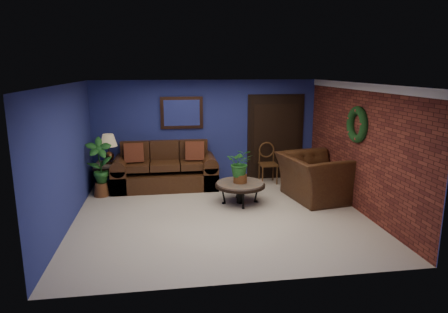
{
  "coord_description": "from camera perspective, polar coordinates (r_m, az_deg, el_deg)",
  "views": [
    {
      "loc": [
        -1.02,
        -7.18,
        2.78
      ],
      "look_at": [
        0.14,
        0.55,
        1.04
      ],
      "focal_mm": 32.0,
      "sensor_mm": 36.0,
      "label": 1
    }
  ],
  "objects": [
    {
      "name": "closet_door",
      "position": [
        10.19,
        7.36,
        2.69
      ],
      "size": [
        1.44,
        0.06,
        2.18
      ],
      "primitive_type": "cube",
      "color": "black",
      "rests_on": "wall_back"
    },
    {
      "name": "wall_left",
      "position": [
        7.55,
        -21.6,
        -0.04
      ],
      "size": [
        0.04,
        5.0,
        2.5
      ],
      "primitive_type": "cube",
      "color": "navy",
      "rests_on": "ground"
    },
    {
      "name": "side_chair",
      "position": [
        9.89,
        6.24,
        -0.5
      ],
      "size": [
        0.42,
        0.42,
        0.99
      ],
      "rotation": [
        0.0,
        0.0,
        0.0
      ],
      "color": "#512C17",
      "rests_on": "ground"
    },
    {
      "name": "tall_plant",
      "position": [
        9.13,
        -17.32,
        -1.22
      ],
      "size": [
        0.62,
        0.48,
        1.31
      ],
      "color": "brown",
      "rests_on": "ground"
    },
    {
      "name": "wall_mirror",
      "position": [
        9.71,
        -6.05,
        6.23
      ],
      "size": [
        1.02,
        0.06,
        0.77
      ],
      "primitive_type": "cube",
      "color": "#422617",
      "rests_on": "wall_back"
    },
    {
      "name": "wreath",
      "position": [
        8.2,
        18.49,
        4.35
      ],
      "size": [
        0.16,
        0.72,
        0.72
      ],
      "primitive_type": "torus",
      "rotation": [
        0.0,
        1.57,
        0.0
      ],
      "color": "black",
      "rests_on": "wall_right_brick"
    },
    {
      "name": "end_table",
      "position": [
        9.6,
        -15.96,
        -1.78
      ],
      "size": [
        0.69,
        0.69,
        0.63
      ],
      "color": "#4E4944",
      "rests_on": "ground"
    },
    {
      "name": "sofa",
      "position": [
        9.59,
        -8.38,
        -2.22
      ],
      "size": [
        2.42,
        1.04,
        1.09
      ],
      "color": "#402712",
      "rests_on": "ground"
    },
    {
      "name": "wall_right_brick",
      "position": [
        8.26,
        18.8,
        1.21
      ],
      "size": [
        0.04,
        5.0,
        2.5
      ],
      "primitive_type": "cube",
      "color": "maroon",
      "rests_on": "ground"
    },
    {
      "name": "armchair",
      "position": [
        8.81,
        12.9,
        -2.9
      ],
      "size": [
        1.52,
        1.67,
        0.96
      ],
      "primitive_type": "imported",
      "rotation": [
        0.0,
        0.0,
        1.74
      ],
      "color": "#402712",
      "rests_on": "ground"
    },
    {
      "name": "table_lamp",
      "position": [
        9.48,
        -16.16,
        1.56
      ],
      "size": [
        0.39,
        0.39,
        0.65
      ],
      "color": "#422617",
      "rests_on": "end_table"
    },
    {
      "name": "coffee_table",
      "position": [
        8.34,
        2.32,
        -4.12
      ],
      "size": [
        1.04,
        1.04,
        0.45
      ],
      "rotation": [
        0.0,
        0.0,
        -0.27
      ],
      "color": "#4E4944",
      "rests_on": "ground"
    },
    {
      "name": "floor_plant",
      "position": [
        8.65,
        14.77,
        -3.71
      ],
      "size": [
        0.42,
        0.36,
        0.81
      ],
      "color": "brown",
      "rests_on": "ground"
    },
    {
      "name": "coffee_plant",
      "position": [
        8.22,
        2.34,
        -1.1
      ],
      "size": [
        0.63,
        0.58,
        0.72
      ],
      "color": "brown",
      "rests_on": "coffee_table"
    },
    {
      "name": "ceiling",
      "position": [
        7.26,
        -0.47,
        10.35
      ],
      "size": [
        5.5,
        5.0,
        0.02
      ],
      "primitive_type": "cube",
      "color": "silver",
      "rests_on": "wall_back"
    },
    {
      "name": "wall_back",
      "position": [
        9.86,
        -2.51,
        3.62
      ],
      "size": [
        5.5,
        0.04,
        2.5
      ],
      "primitive_type": "cube",
      "color": "navy",
      "rests_on": "ground"
    },
    {
      "name": "crown_molding",
      "position": [
        8.11,
        19.2,
        9.4
      ],
      "size": [
        0.03,
        5.0,
        0.14
      ],
      "primitive_type": "cube",
      "color": "white",
      "rests_on": "wall_right_brick"
    },
    {
      "name": "floor",
      "position": [
        7.77,
        -0.43,
        -8.4
      ],
      "size": [
        5.5,
        5.5,
        0.0
      ],
      "primitive_type": "plane",
      "color": "beige",
      "rests_on": "ground"
    }
  ]
}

